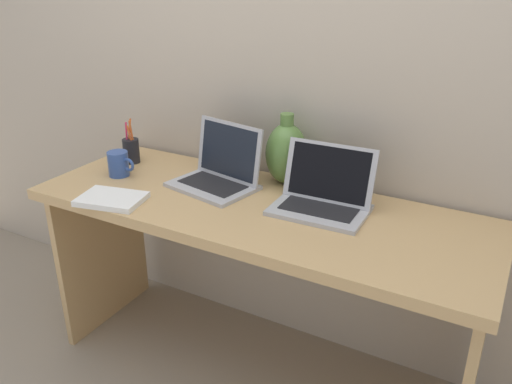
% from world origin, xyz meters
% --- Properties ---
extents(ground_plane, '(6.00, 6.00, 0.00)m').
position_xyz_m(ground_plane, '(0.00, 0.00, 0.00)').
color(ground_plane, gray).
extents(back_wall, '(4.40, 0.04, 2.40)m').
position_xyz_m(back_wall, '(0.00, 0.34, 1.20)').
color(back_wall, '#BCAD99').
rests_on(back_wall, ground).
extents(desk, '(1.67, 0.60, 0.76)m').
position_xyz_m(desk, '(0.00, 0.00, 0.60)').
color(desk, tan).
rests_on(desk, ground).
extents(laptop_left, '(0.35, 0.29, 0.24)m').
position_xyz_m(laptop_left, '(-0.21, 0.10, 0.82)').
color(laptop_left, '#B2B2B7').
rests_on(laptop_left, desk).
extents(laptop_right, '(0.33, 0.24, 0.22)m').
position_xyz_m(laptop_right, '(0.22, 0.09, 0.82)').
color(laptop_right, '#B2B2B7').
rests_on(laptop_right, desk).
extents(green_vase, '(0.16, 0.16, 0.28)m').
position_xyz_m(green_vase, '(0.00, 0.24, 0.88)').
color(green_vase, '#5B843D').
rests_on(green_vase, desk).
extents(notebook_stack, '(0.26, 0.20, 0.02)m').
position_xyz_m(notebook_stack, '(-0.47, -0.23, 0.77)').
color(notebook_stack, white).
rests_on(notebook_stack, desk).
extents(coffee_mug, '(0.12, 0.08, 0.10)m').
position_xyz_m(coffee_mug, '(-0.62, -0.02, 0.81)').
color(coffee_mug, '#335199').
rests_on(coffee_mug, desk).
extents(pen_cup, '(0.07, 0.07, 0.19)m').
position_xyz_m(pen_cup, '(-0.68, 0.12, 0.81)').
color(pen_cup, black).
rests_on(pen_cup, desk).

